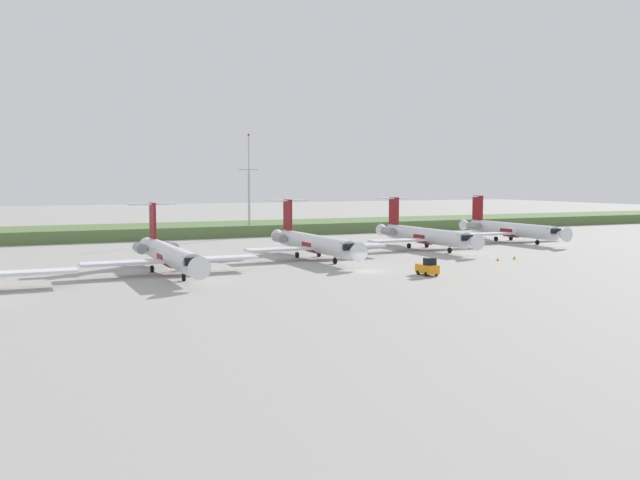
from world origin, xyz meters
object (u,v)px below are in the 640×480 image
(regional_jet_fourth, at_px, (424,235))
(safety_cone_mid_marker, at_px, (514,257))
(regional_jet_second, at_px, (169,254))
(safety_cone_front_marker, at_px, (498,259))
(baggage_tug, at_px, (428,268))
(regional_jet_fifth, at_px, (510,229))
(antenna_mast, at_px, (249,194))
(regional_jet_third, at_px, (313,242))

(regional_jet_fourth, bearing_deg, safety_cone_mid_marker, -79.29)
(regional_jet_second, distance_m, safety_cone_mid_marker, 52.78)
(regional_jet_second, xyz_separation_m, safety_cone_front_marker, (48.56, -6.95, -2.26))
(regional_jet_second, bearing_deg, regional_jet_fourth, 15.66)
(baggage_tug, height_order, safety_cone_front_marker, baggage_tug)
(safety_cone_front_marker, bearing_deg, regional_jet_fourth, 89.89)
(regional_jet_fourth, relative_size, regional_jet_fifth, 1.00)
(regional_jet_second, height_order, safety_cone_front_marker, regional_jet_second)
(antenna_mast, bearing_deg, regional_jet_fourth, -62.71)
(antenna_mast, distance_m, safety_cone_mid_marker, 63.35)
(regional_jet_fifth, xyz_separation_m, safety_cone_mid_marker, (-20.29, -25.44, -2.26))
(regional_jet_third, relative_size, safety_cone_mid_marker, 56.36)
(regional_jet_fourth, relative_size, baggage_tug, 9.69)
(regional_jet_fourth, bearing_deg, antenna_mast, 117.29)
(regional_jet_fifth, distance_m, safety_cone_mid_marker, 32.61)
(safety_cone_mid_marker, bearing_deg, antenna_mast, 112.01)
(safety_cone_mid_marker, bearing_deg, safety_cone_front_marker, -169.63)
(antenna_mast, bearing_deg, regional_jet_second, -119.08)
(regional_jet_fifth, distance_m, antenna_mast, 55.06)
(regional_jet_second, height_order, regional_jet_fifth, same)
(regional_jet_second, height_order, baggage_tug, regional_jet_second)
(regional_jet_third, height_order, safety_cone_front_marker, regional_jet_third)
(antenna_mast, relative_size, safety_cone_front_marker, 40.44)
(regional_jet_fourth, xyz_separation_m, regional_jet_fifth, (24.05, 5.55, 0.00))
(regional_jet_second, xyz_separation_m, antenna_mast, (28.86, 51.88, 6.71))
(regional_jet_second, distance_m, baggage_tug, 33.95)
(antenna_mast, height_order, safety_cone_mid_marker, antenna_mast)
(safety_cone_front_marker, bearing_deg, regional_jet_third, 148.49)
(regional_jet_fifth, bearing_deg, regional_jet_fourth, -166.99)
(regional_jet_fourth, bearing_deg, regional_jet_third, -166.77)
(regional_jet_third, relative_size, safety_cone_front_marker, 56.36)
(antenna_mast, height_order, baggage_tug, antenna_mast)
(regional_jet_fifth, relative_size, safety_cone_mid_marker, 56.36)
(regional_jet_third, relative_size, regional_jet_fourth, 1.00)
(regional_jet_third, height_order, antenna_mast, antenna_mast)
(regional_jet_third, relative_size, antenna_mast, 1.39)
(regional_jet_fourth, xyz_separation_m, baggage_tug, (-18.75, -29.72, -1.53))
(regional_jet_second, relative_size, regional_jet_fifth, 1.00)
(regional_jet_second, xyz_separation_m, regional_jet_fifth, (72.64, 19.18, 0.00))
(regional_jet_second, distance_m, regional_jet_fifth, 75.13)
(regional_jet_second, height_order, regional_jet_third, same)
(baggage_tug, bearing_deg, regional_jet_second, 151.67)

